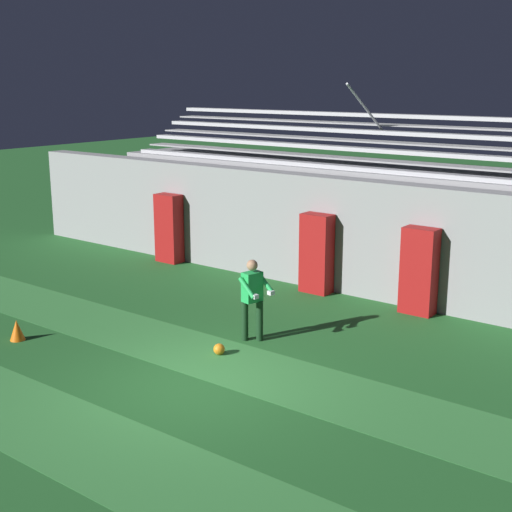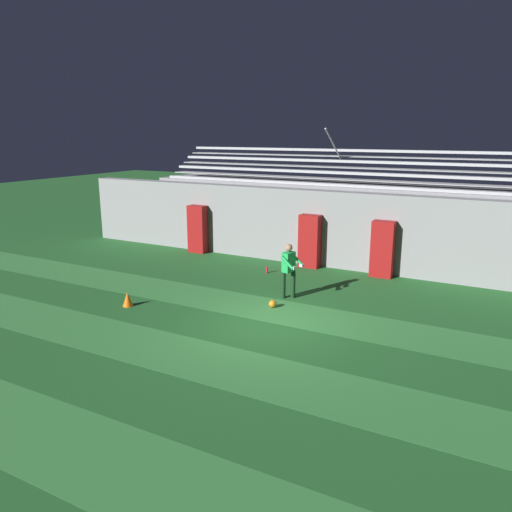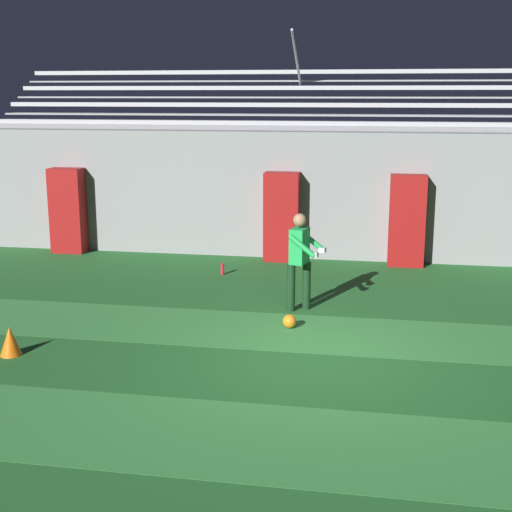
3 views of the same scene
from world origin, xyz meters
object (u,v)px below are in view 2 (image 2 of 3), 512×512
soccer_ball (273,304)px  traffic_cone (128,299)px  padding_pillar_gate_right (383,249)px  water_bottle (267,270)px  goalkeeper (289,267)px  padding_pillar_gate_left (310,241)px  padding_pillar_far_left (198,229)px

soccer_ball → traffic_cone: 4.18m
padding_pillar_gate_right → traffic_cone: 8.62m
padding_pillar_gate_right → traffic_cone: bearing=-131.1°
traffic_cone → water_bottle: (1.95, 5.00, -0.09)m
traffic_cone → water_bottle: 5.36m
goalkeeper → water_bottle: goalkeeper is taller
padding_pillar_gate_right → goalkeeper: padding_pillar_gate_right is taller
goalkeeper → water_bottle: bearing=130.5°
traffic_cone → padding_pillar_gate_right: bearing=48.9°
padding_pillar_gate_left → padding_pillar_far_left: same height
padding_pillar_gate_right → water_bottle: (-3.70, -1.48, -0.86)m
padding_pillar_gate_left → water_bottle: (-1.01, -1.48, -0.86)m
goalkeeper → traffic_cone: size_ratio=3.98×
padding_pillar_gate_left → padding_pillar_gate_right: 2.69m
padding_pillar_far_left → water_bottle: (3.98, -1.48, -0.86)m
padding_pillar_gate_right → goalkeeper: size_ratio=1.17×
padding_pillar_gate_left → goalkeeper: (0.82, -3.61, -0.02)m
soccer_ball → padding_pillar_gate_left: bearing=99.6°
padding_pillar_gate_right → padding_pillar_far_left: 7.68m
water_bottle → goalkeeper: bearing=-49.5°
traffic_cone → padding_pillar_gate_left: bearing=65.5°
padding_pillar_gate_right → traffic_cone: padding_pillar_gate_right is taller
soccer_ball → water_bottle: (-1.78, 3.13, 0.01)m
goalkeeper → soccer_ball: goalkeeper is taller
soccer_ball → goalkeeper: bearing=87.4°
padding_pillar_gate_right → padding_pillar_far_left: size_ratio=1.00×
padding_pillar_gate_left → traffic_cone: bearing=-114.5°
padding_pillar_gate_left → soccer_ball: 4.75m
padding_pillar_gate_left → traffic_cone: 7.16m
padding_pillar_gate_left → traffic_cone: padding_pillar_gate_left is taller
padding_pillar_gate_right → traffic_cone: size_ratio=4.65×
padding_pillar_far_left → traffic_cone: bearing=-72.6°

